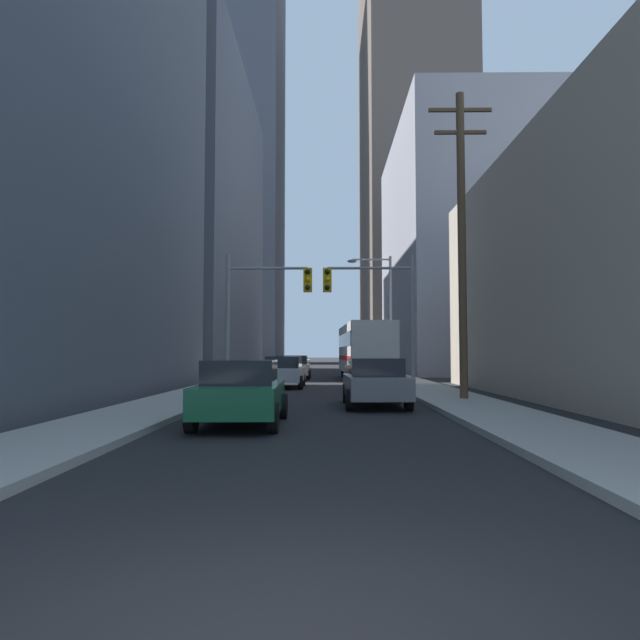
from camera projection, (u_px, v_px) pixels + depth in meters
The scene contains 15 objects.
sidewalk_left at pixel (273, 370), 53.10m from camera, with size 2.54×160.00×0.15m, color #9E9E99.
sidewalk_right at pixel (374, 370), 53.00m from camera, with size 2.54×160.00×0.15m, color #9E9E99.
city_bus at pixel (364, 349), 35.43m from camera, with size 2.90×11.58×3.40m.
sedan_green at pixel (241, 392), 13.39m from camera, with size 1.95×4.24×1.52m.
sedan_grey at pixel (375, 382), 17.95m from camera, with size 1.95×4.24×1.52m.
sedan_silver at pixel (284, 372), 27.64m from camera, with size 1.95×4.26×1.52m.
sedan_beige at pixel (295, 367), 36.61m from camera, with size 1.95×4.21×1.52m.
traffic_signal_near_left at pixel (264, 299), 25.06m from camera, with size 3.78×0.44×6.00m.
traffic_signal_near_right at pixel (373, 299), 25.01m from camera, with size 4.00×0.44×6.00m.
utility_pole_right at pixel (462, 237), 19.76m from camera, with size 2.20×0.28×10.77m.
street_lamp_right at pixel (383, 305), 34.30m from camera, with size 2.66×0.32×7.50m.
building_left_mid_office at pixel (112, 222), 50.23m from camera, with size 23.52×27.50×26.33m, color #4C515B.
building_left_far_tower at pixel (219, 144), 97.26m from camera, with size 21.16×19.80×74.26m, color #4C515B.
building_right_mid_block at pixel (503, 253), 51.16m from camera, with size 19.21×23.96×21.20m, color #93939E.
building_right_far_highrise at pixel (411, 152), 92.09m from camera, with size 15.10×29.67×68.04m, color #66564C.
Camera 1 is at (0.27, -3.23, 1.69)m, focal length 32.17 mm.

